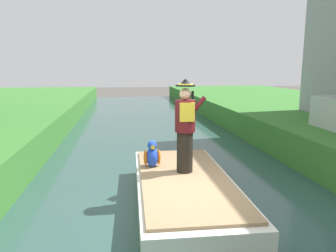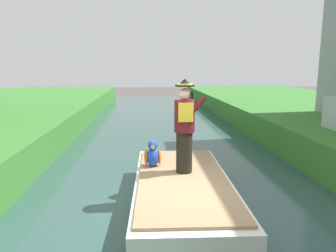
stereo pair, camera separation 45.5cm
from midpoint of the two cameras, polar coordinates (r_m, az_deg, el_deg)
ground_plane at (r=6.01m, az=1.50°, el=-16.90°), size 80.00×80.00×0.00m
canal_water at (r=5.99m, az=1.51°, el=-16.48°), size 6.67×48.00×0.10m
boat at (r=6.23m, az=0.82°, el=-11.82°), size 1.94×4.26×0.61m
person_pirate at (r=6.16m, az=1.03°, el=-0.07°), size 0.61×0.42×1.85m
parrot_plush at (r=6.66m, az=-4.85°, el=-5.31°), size 0.36×0.35×0.57m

